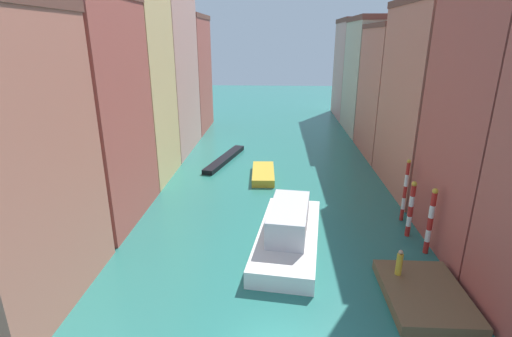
# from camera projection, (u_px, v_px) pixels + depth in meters

# --- Properties ---
(ground_plane) EXTENTS (154.00, 154.00, 0.00)m
(ground_plane) POSITION_uv_depth(u_px,v_px,m) (275.00, 172.00, 40.69)
(ground_plane) COLOR #28756B
(building_left_1) EXTENTS (7.86, 9.97, 16.73)m
(building_left_1) POSITION_uv_depth(u_px,v_px,m) (80.00, 112.00, 28.06)
(building_left_1) COLOR #B25147
(building_left_1) RESTS_ON ground
(building_left_2) EXTENTS (7.86, 8.28, 21.76)m
(building_left_2) POSITION_uv_depth(u_px,v_px,m) (123.00, 68.00, 35.90)
(building_left_2) COLOR #DBB77A
(building_left_2) RESTS_ON ground
(building_left_3) EXTENTS (7.86, 12.13, 20.23)m
(building_left_3) POSITION_uv_depth(u_px,v_px,m) (157.00, 68.00, 45.86)
(building_left_3) COLOR tan
(building_left_3) RESTS_ON ground
(building_left_4) EXTENTS (7.86, 10.78, 16.72)m
(building_left_4) POSITION_uv_depth(u_px,v_px,m) (181.00, 74.00, 57.33)
(building_left_4) COLOR #B25147
(building_left_4) RESTS_ON ground
(building_right_2) EXTENTS (7.86, 11.76, 16.80)m
(building_right_2) POSITION_uv_depth(u_px,v_px,m) (440.00, 99.00, 33.83)
(building_right_2) COLOR #C6705B
(building_right_2) RESTS_ON ground
(building_right_3) EXTENTS (7.86, 10.93, 15.12)m
(building_right_3) POSITION_uv_depth(u_px,v_px,m) (400.00, 91.00, 44.91)
(building_right_3) COLOR #C6705B
(building_right_3) RESTS_ON ground
(building_right_4) EXTENTS (7.86, 11.87, 16.41)m
(building_right_4) POSITION_uv_depth(u_px,v_px,m) (376.00, 76.00, 55.70)
(building_right_4) COLOR #BCB299
(building_right_4) RESTS_ON ground
(building_right_5) EXTENTS (7.86, 11.52, 16.63)m
(building_right_5) POSITION_uv_depth(u_px,v_px,m) (360.00, 69.00, 66.67)
(building_right_5) COLOR tan
(building_right_5) RESTS_ON ground
(waterfront_dock) EXTENTS (4.23, 5.81, 0.60)m
(waterfront_dock) POSITION_uv_depth(u_px,v_px,m) (424.00, 295.00, 20.85)
(waterfront_dock) COLOR brown
(waterfront_dock) RESTS_ON ground
(person_on_dock) EXTENTS (0.36, 0.36, 1.58)m
(person_on_dock) POSITION_uv_depth(u_px,v_px,m) (399.00, 263.00, 21.90)
(person_on_dock) COLOR gold
(person_on_dock) RESTS_ON waterfront_dock
(mooring_pole_0) EXTENTS (0.37, 0.37, 4.62)m
(mooring_pole_0) POSITION_uv_depth(u_px,v_px,m) (430.00, 221.00, 24.71)
(mooring_pole_0) COLOR red
(mooring_pole_0) RESTS_ON ground
(mooring_pole_1) EXTENTS (0.37, 0.37, 4.20)m
(mooring_pole_1) POSITION_uv_depth(u_px,v_px,m) (411.00, 208.00, 26.97)
(mooring_pole_1) COLOR red
(mooring_pole_1) RESTS_ON ground
(mooring_pole_2) EXTENTS (0.30, 0.30, 4.99)m
(mooring_pole_2) POSITION_uv_depth(u_px,v_px,m) (405.00, 190.00, 29.22)
(mooring_pole_2) COLOR red
(mooring_pole_2) RESTS_ON ground
(vaporetto_white) EXTENTS (5.28, 11.08, 2.96)m
(vaporetto_white) POSITION_uv_depth(u_px,v_px,m) (288.00, 231.00, 26.06)
(vaporetto_white) COLOR white
(vaporetto_white) RESTS_ON ground
(gondola_black) EXTENTS (3.64, 10.17, 0.51)m
(gondola_black) POSITION_uv_depth(u_px,v_px,m) (225.00, 159.00, 44.26)
(gondola_black) COLOR black
(gondola_black) RESTS_ON ground
(motorboat_0) EXTENTS (2.39, 6.02, 0.74)m
(motorboat_0) POSITION_uv_depth(u_px,v_px,m) (263.00, 174.00, 39.10)
(motorboat_0) COLOR gold
(motorboat_0) RESTS_ON ground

